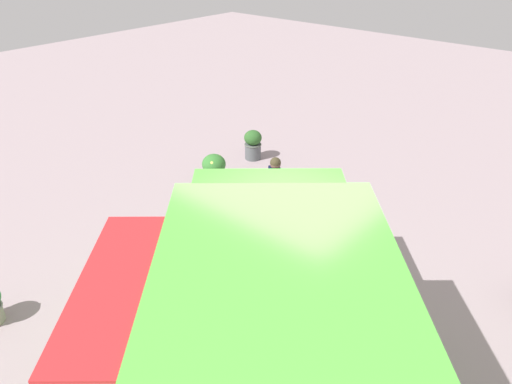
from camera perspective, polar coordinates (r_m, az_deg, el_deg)
ground_plane at (r=7.33m, az=3.75°, el=-14.40°), size 40.00×40.00×0.00m
food_truck at (r=5.53m, az=2.11°, el=-15.95°), size 5.24×4.98×2.34m
person_customer at (r=10.07m, az=2.29°, el=1.18°), size 0.69×0.78×0.88m
planter_flowering_near at (r=11.79m, az=-0.36°, el=5.61°), size 0.42×0.42×0.72m
planter_flowering_far at (r=10.70m, az=-4.91°, el=2.76°), size 0.52×0.52×0.66m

